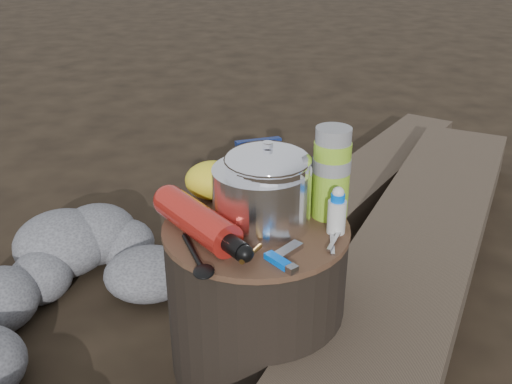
{
  "coord_description": "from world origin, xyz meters",
  "views": [
    {
      "loc": [
        -0.02,
        -1.15,
        1.03
      ],
      "look_at": [
        0.0,
        0.0,
        0.48
      ],
      "focal_mm": 40.22,
      "sensor_mm": 36.0,
      "label": 1
    }
  ],
  "objects_px": {
    "stump": "(256,296)",
    "log_main": "(417,253)",
    "travel_mug": "(304,183)",
    "thermos": "(331,173)",
    "camping_pot": "(267,186)",
    "fuel_bottle": "(197,220)"
  },
  "relations": [
    {
      "from": "stump",
      "to": "fuel_bottle",
      "type": "bearing_deg",
      "value": -161.95
    },
    {
      "from": "camping_pot",
      "to": "thermos",
      "type": "bearing_deg",
      "value": 15.03
    },
    {
      "from": "log_main",
      "to": "camping_pot",
      "type": "height_order",
      "value": "camping_pot"
    },
    {
      "from": "stump",
      "to": "fuel_bottle",
      "type": "relative_size",
      "value": 1.35
    },
    {
      "from": "fuel_bottle",
      "to": "thermos",
      "type": "bearing_deg",
      "value": -19.77
    },
    {
      "from": "thermos",
      "to": "travel_mug",
      "type": "relative_size",
      "value": 1.94
    },
    {
      "from": "fuel_bottle",
      "to": "travel_mug",
      "type": "bearing_deg",
      "value": -5.25
    },
    {
      "from": "camping_pot",
      "to": "travel_mug",
      "type": "relative_size",
      "value": 1.71
    },
    {
      "from": "travel_mug",
      "to": "log_main",
      "type": "bearing_deg",
      "value": 33.77
    },
    {
      "from": "stump",
      "to": "log_main",
      "type": "bearing_deg",
      "value": 36.19
    },
    {
      "from": "log_main",
      "to": "fuel_bottle",
      "type": "relative_size",
      "value": 6.31
    },
    {
      "from": "fuel_bottle",
      "to": "travel_mug",
      "type": "xyz_separation_m",
      "value": [
        0.25,
        0.15,
        0.02
      ]
    },
    {
      "from": "log_main",
      "to": "travel_mug",
      "type": "xyz_separation_m",
      "value": [
        -0.39,
        -0.26,
        0.37
      ]
    },
    {
      "from": "stump",
      "to": "travel_mug",
      "type": "relative_size",
      "value": 3.85
    },
    {
      "from": "fuel_bottle",
      "to": "travel_mug",
      "type": "height_order",
      "value": "travel_mug"
    },
    {
      "from": "log_main",
      "to": "travel_mug",
      "type": "relative_size",
      "value": 18.07
    },
    {
      "from": "log_main",
      "to": "thermos",
      "type": "distance_m",
      "value": 0.62
    },
    {
      "from": "stump",
      "to": "log_main",
      "type": "height_order",
      "value": "stump"
    },
    {
      "from": "stump",
      "to": "camping_pot",
      "type": "xyz_separation_m",
      "value": [
        0.03,
        0.01,
        0.29
      ]
    },
    {
      "from": "camping_pot",
      "to": "thermos",
      "type": "height_order",
      "value": "thermos"
    },
    {
      "from": "stump",
      "to": "log_main",
      "type": "distance_m",
      "value": 0.64
    },
    {
      "from": "thermos",
      "to": "camping_pot",
      "type": "bearing_deg",
      "value": -164.97
    }
  ]
}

